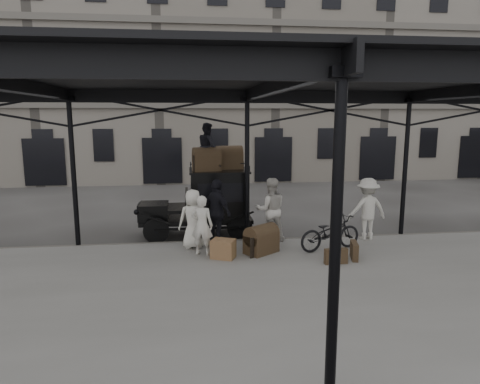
% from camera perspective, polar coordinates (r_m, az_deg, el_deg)
% --- Properties ---
extents(ground, '(120.00, 120.00, 0.00)m').
position_cam_1_polar(ground, '(11.39, 2.30, -9.83)').
color(ground, '#383533').
rests_on(ground, ground).
extents(platform, '(28.00, 8.00, 0.15)m').
position_cam_1_polar(platform, '(9.54, 4.27, -13.44)').
color(platform, slate).
rests_on(platform, ground).
extents(canopy, '(22.50, 9.00, 4.74)m').
position_cam_1_polar(canopy, '(9.05, 4.30, 14.62)').
color(canopy, black).
rests_on(canopy, ground).
extents(building_frontage, '(64.00, 8.00, 14.00)m').
position_cam_1_polar(building_frontage, '(28.80, -3.56, 16.25)').
color(building_frontage, slate).
rests_on(building_frontage, ground).
extents(taxi, '(3.65, 1.55, 2.18)m').
position_cam_1_polar(taxi, '(13.95, -4.12, -1.01)').
color(taxi, black).
rests_on(taxi, ground).
extents(porter_left, '(0.69, 0.56, 1.65)m').
position_cam_1_polar(porter_left, '(11.60, -5.08, -4.46)').
color(porter_left, beige).
rests_on(porter_left, platform).
extents(porter_midleft, '(0.94, 0.73, 1.92)m').
position_cam_1_polar(porter_midleft, '(12.91, 4.09, -2.33)').
color(porter_midleft, beige).
rests_on(porter_midleft, platform).
extents(porter_centre, '(0.93, 0.70, 1.70)m').
position_cam_1_polar(porter_centre, '(12.24, -6.26, -3.59)').
color(porter_centre, silver).
rests_on(porter_centre, platform).
extents(porter_official, '(1.05, 1.21, 1.95)m').
position_cam_1_polar(porter_official, '(12.47, -3.06, -2.70)').
color(porter_official, black).
rests_on(porter_official, platform).
extents(porter_right, '(1.27, 0.80, 1.89)m').
position_cam_1_polar(porter_right, '(13.62, 16.60, -2.15)').
color(porter_right, beige).
rests_on(porter_right, platform).
extents(bicycle, '(2.02, 1.17, 1.00)m').
position_cam_1_polar(bicycle, '(12.34, 11.94, -5.31)').
color(bicycle, black).
rests_on(bicycle, platform).
extents(porter_roof, '(0.69, 0.82, 1.50)m').
position_cam_1_polar(porter_roof, '(13.62, -4.32, 6.05)').
color(porter_roof, black).
rests_on(porter_roof, taxi).
extents(steamer_trunk_roof_near, '(0.92, 0.66, 0.62)m').
position_cam_1_polar(steamer_trunk_roof_near, '(13.51, -4.48, 4.14)').
color(steamer_trunk_roof_near, '#3F2D1D').
rests_on(steamer_trunk_roof_near, taxi).
extents(steamer_trunk_roof_far, '(0.92, 0.64, 0.63)m').
position_cam_1_polar(steamer_trunk_roof_far, '(14.01, -1.48, 4.39)').
color(steamer_trunk_roof_far, '#3F2D1D').
rests_on(steamer_trunk_roof_far, taxi).
extents(steamer_trunk_platform, '(1.06, 0.98, 0.66)m').
position_cam_1_polar(steamer_trunk_platform, '(11.87, 2.86, -6.56)').
color(steamer_trunk_platform, '#3F2D1D').
rests_on(steamer_trunk_platform, platform).
extents(wicker_hamper, '(0.73, 0.65, 0.50)m').
position_cam_1_polar(wicker_hamper, '(11.47, -2.25, -7.58)').
color(wicker_hamper, '#8C6040').
rests_on(wicker_hamper, platform).
extents(suitcase_upright, '(0.29, 0.62, 0.45)m').
position_cam_1_polar(suitcase_upright, '(11.79, 14.98, -7.56)').
color(suitcase_upright, '#3F2D1D').
rests_on(suitcase_upright, platform).
extents(suitcase_flat, '(0.61, 0.19, 0.40)m').
position_cam_1_polar(suitcase_flat, '(11.31, 12.68, -8.36)').
color(suitcase_flat, '#3F2D1D').
rests_on(suitcase_flat, platform).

